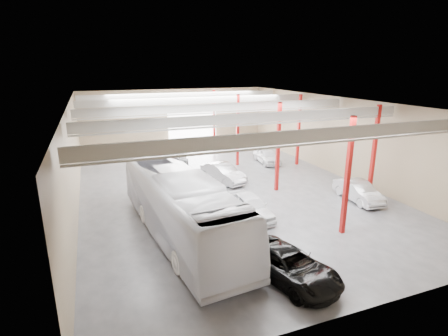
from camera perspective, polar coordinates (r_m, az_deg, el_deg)
depot_shell at (r=27.88m, az=-0.21°, el=6.78°), size 22.12×32.12×7.06m
coach_bus at (r=20.29m, az=-7.26°, el=-5.99°), size 4.61×14.13×3.87m
black_sedan at (r=17.04m, az=10.55°, el=-15.31°), size 3.74×5.73×1.47m
car_row_a at (r=23.07m, az=4.31°, el=-6.19°), size 1.90×4.61×1.56m
car_row_b at (r=29.92m, az=-0.14°, el=-0.80°), size 2.95×5.07×1.58m
car_row_c at (r=36.23m, az=-7.64°, el=2.04°), size 3.16×5.52×1.51m
car_right_near at (r=27.59m, az=21.09°, el=-3.54°), size 1.95×4.60×1.47m
car_right_far at (r=36.14m, az=7.03°, el=1.99°), size 2.12×4.44×1.46m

